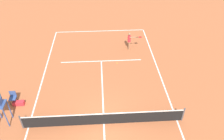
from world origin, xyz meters
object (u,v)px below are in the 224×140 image
player_serving (130,40)px  equipment_bag (19,103)px  tennis_ball (117,63)px  courtside_chair_mid (13,97)px

player_serving → equipment_bag: (8.44, 6.70, -0.85)m
tennis_ball → equipment_bag: equipment_bag is taller
courtside_chair_mid → player_serving: bearing=-143.6°
courtside_chair_mid → equipment_bag: size_ratio=1.25×
tennis_ball → courtside_chair_mid: size_ratio=0.07×
tennis_ball → courtside_chair_mid: bearing=29.5°
player_serving → tennis_ball: 2.81m
equipment_bag → tennis_ball: bearing=-148.0°
courtside_chair_mid → equipment_bag: (-0.35, 0.22, -0.38)m
equipment_bag → courtside_chair_mid: bearing=-31.6°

